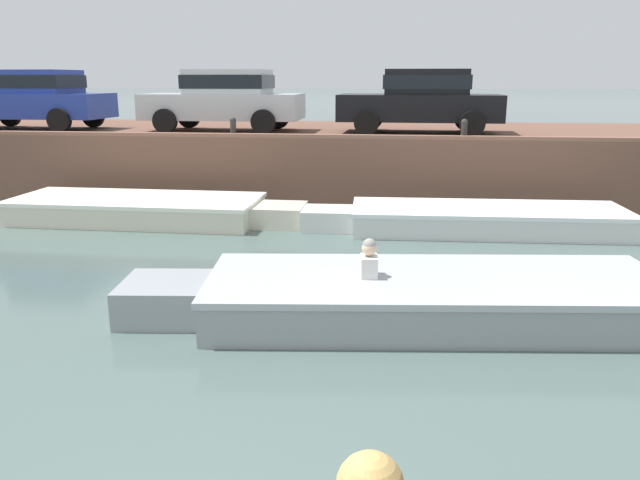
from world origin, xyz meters
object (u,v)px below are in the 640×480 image
object	(u,v)px
boat_moored_west_cream	(149,209)
car_centre_black	(422,98)
motorboat_passing	(413,297)
mooring_bollard_mid	(233,126)
boat_moored_central_white	(474,219)
car_left_inner_silver	(225,98)
car_leftmost_blue	(33,97)
mooring_bollard_east	(464,128)

from	to	relation	value
boat_moored_west_cream	car_centre_black	xyz separation A→B (m)	(5.77, 3.58, 2.22)
boat_moored_west_cream	motorboat_passing	distance (m)	7.34
boat_moored_west_cream	mooring_bollard_mid	size ratio (longest dim) A/B	13.94
boat_moored_central_white	car_centre_black	world-z (taller)	car_centre_black
car_left_inner_silver	mooring_bollard_mid	size ratio (longest dim) A/B	9.08
car_leftmost_blue	mooring_bollard_mid	distance (m)	6.08
mooring_bollard_mid	car_left_inner_silver	bearing A→B (deg)	110.69
boat_moored_central_white	car_centre_black	xyz separation A→B (m)	(-0.97, 3.69, 2.23)
car_centre_black	mooring_bollard_mid	xyz separation A→B (m)	(-4.41, -1.55, -0.61)
car_leftmost_blue	car_left_inner_silver	distance (m)	5.26
motorboat_passing	mooring_bollard_east	distance (m)	7.25
boat_moored_west_cream	car_centre_black	size ratio (longest dim) A/B	1.54
car_leftmost_blue	car_centre_black	distance (m)	10.25
mooring_bollard_mid	mooring_bollard_east	distance (m)	5.31
car_centre_black	boat_moored_west_cream	bearing A→B (deg)	-148.19
boat_moored_west_cream	boat_moored_central_white	world-z (taller)	boat_moored_west_cream
boat_moored_central_white	car_centre_black	bearing A→B (deg)	104.72
car_centre_black	mooring_bollard_east	xyz separation A→B (m)	(0.90, -1.55, -0.61)
car_leftmost_blue	car_left_inner_silver	xyz separation A→B (m)	(5.26, 0.00, 0.00)
boat_moored_west_cream	car_left_inner_silver	bearing A→B (deg)	77.78
mooring_bollard_mid	mooring_bollard_east	world-z (taller)	same
boat_moored_west_cream	mooring_bollard_east	xyz separation A→B (m)	(6.67, 2.03, 1.61)
boat_moored_west_cream	car_leftmost_blue	world-z (taller)	car_leftmost_blue
mooring_bollard_east	boat_moored_central_white	bearing A→B (deg)	-88.26
boat_moored_west_cream	mooring_bollard_east	size ratio (longest dim) A/B	13.94
car_leftmost_blue	mooring_bollard_east	xyz separation A→B (m)	(11.16, -1.55, -0.61)
boat_moored_central_white	car_leftmost_blue	xyz separation A→B (m)	(-11.22, 3.69, 2.23)
car_centre_black	car_left_inner_silver	bearing A→B (deg)	179.99
car_left_inner_silver	car_leftmost_blue	bearing A→B (deg)	-179.98
car_centre_black	mooring_bollard_mid	distance (m)	4.71
motorboat_passing	mooring_bollard_east	world-z (taller)	mooring_bollard_east
boat_moored_central_white	car_centre_black	distance (m)	4.41
car_leftmost_blue	mooring_bollard_east	bearing A→B (deg)	-7.91
boat_moored_west_cream	car_leftmost_blue	xyz separation A→B (m)	(-4.49, 3.58, 2.22)
mooring_bollard_east	boat_moored_west_cream	bearing A→B (deg)	-163.11
boat_moored_central_white	boat_moored_west_cream	bearing A→B (deg)	179.05
car_centre_black	mooring_bollard_east	distance (m)	1.90
car_centre_black	mooring_bollard_east	world-z (taller)	car_centre_black
boat_moored_central_white	mooring_bollard_east	size ratio (longest dim) A/B	14.31
motorboat_passing	car_leftmost_blue	xyz separation A→B (m)	(-9.91, 8.52, 2.19)
motorboat_passing	mooring_bollard_mid	world-z (taller)	mooring_bollard_mid
boat_moored_central_white	car_leftmost_blue	world-z (taller)	car_leftmost_blue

